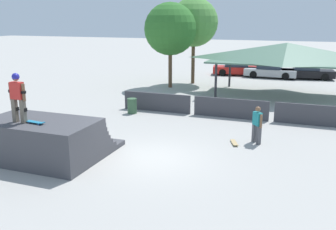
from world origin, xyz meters
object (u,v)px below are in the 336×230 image
object	(u,v)px
skateboard_on_ground	(234,143)
tree_beside_pavilion	(170,29)
skater_on_deck	(17,94)
parked_car_red	(237,69)
bystander_walking	(257,123)
tree_far_back	(194,22)
trash_bin	(132,106)
parked_car_black	(307,72)
skateboard_on_deck	(36,122)
parked_car_silver	(270,71)

from	to	relation	value
skateboard_on_ground	tree_beside_pavilion	bearing A→B (deg)	-169.98
skater_on_deck	parked_car_red	distance (m)	25.02
bystander_walking	tree_far_back	distance (m)	15.73
skater_on_deck	trash_bin	xyz separation A→B (m)	(0.53, 8.09, -2.15)
parked_car_red	parked_car_black	xyz separation A→B (m)	(6.13, -0.17, -0.00)
bystander_walking	tree_beside_pavilion	bearing A→B (deg)	-5.44
skateboard_on_deck	tree_beside_pavilion	bearing A→B (deg)	99.63
skater_on_deck	skateboard_on_deck	world-z (taller)	skater_on_deck
skateboard_on_deck	trash_bin	xyz separation A→B (m)	(-0.11, 8.03, -1.18)
skateboard_on_ground	tree_beside_pavilion	xyz separation A→B (m)	(-7.17, 11.66, 4.33)
parked_car_red	parked_car_silver	distance (m)	3.13
skateboard_on_ground	parked_car_black	size ratio (longest dim) A/B	0.18
tree_far_back	parked_car_red	xyz separation A→B (m)	(2.57, 5.88, -4.24)
skateboard_on_ground	tree_far_back	size ratio (longest dim) A/B	0.13
skateboard_on_deck	tree_far_back	distance (m)	19.05
skater_on_deck	parked_car_silver	bearing A→B (deg)	76.61
trash_bin	parked_car_silver	world-z (taller)	parked_car_silver
tree_beside_pavilion	trash_bin	xyz separation A→B (m)	(0.79, -8.38, -3.96)
skateboard_on_deck	bystander_walking	world-z (taller)	skateboard_on_deck
parked_car_red	parked_car_black	bearing A→B (deg)	-13.06
parked_car_red	parked_car_black	world-z (taller)	same
tree_far_back	skateboard_on_deck	bearing A→B (deg)	-90.60
parked_car_red	parked_car_black	size ratio (longest dim) A/B	1.02
skater_on_deck	parked_car_red	xyz separation A→B (m)	(3.41, 24.70, -1.97)
bystander_walking	parked_car_red	size ratio (longest dim) A/B	0.34
bystander_walking	parked_car_silver	world-z (taller)	bystander_walking
tree_far_back	parked_car_black	bearing A→B (deg)	33.27
tree_far_back	trash_bin	bearing A→B (deg)	-91.63
parked_car_silver	parked_car_black	distance (m)	3.10
skateboard_on_deck	tree_far_back	world-z (taller)	tree_far_back
skateboard_on_deck	trash_bin	bearing A→B (deg)	97.25
skateboard_on_ground	parked_car_black	world-z (taller)	parked_car_black
skateboard_on_deck	tree_beside_pavilion	world-z (taller)	tree_beside_pavilion
skateboard_on_deck	trash_bin	size ratio (longest dim) A/B	0.93
skateboard_on_deck	tree_far_back	size ratio (longest dim) A/B	0.12
bystander_walking	tree_far_back	bearing A→B (deg)	-14.01
bystander_walking	parked_car_black	world-z (taller)	bystander_walking
parked_car_black	tree_far_back	bearing A→B (deg)	-155.16
tree_beside_pavilion	skateboard_on_ground	bearing A→B (deg)	-58.41
parked_car_silver	trash_bin	bearing A→B (deg)	-108.84
skater_on_deck	skateboard_on_deck	bearing A→B (deg)	6.63
tree_far_back	parked_car_black	world-z (taller)	tree_far_back
parked_car_silver	parked_car_black	bearing A→B (deg)	10.31
skater_on_deck	trash_bin	bearing A→B (deg)	87.90
skater_on_deck	parked_car_silver	size ratio (longest dim) A/B	0.39
skateboard_on_ground	skater_on_deck	bearing A→B (deg)	-76.77
parked_car_red	parked_car_black	distance (m)	6.13
skater_on_deck	tree_beside_pavilion	distance (m)	16.56
parked_car_black	skateboard_on_deck	bearing A→B (deg)	-118.40
skater_on_deck	tree_beside_pavilion	world-z (taller)	tree_beside_pavilion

